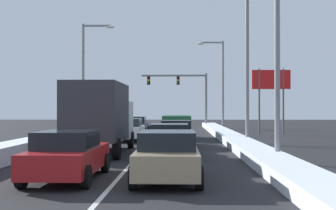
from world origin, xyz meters
TOP-DOWN VIEW (x-y plane):
  - ground_plane at (0.00, 17.57)m, footprint 120.00×120.00m
  - lane_stripe_between_right_lane_and_center_lane at (-0.00, 21.96)m, footprint 0.14×48.31m
  - snow_bank_right_shoulder at (5.30, 21.96)m, footprint 1.47×48.31m
  - snow_bank_left_shoulder at (-5.30, 21.96)m, footprint 1.33×48.31m
  - sedan_tan_right_lane_nearest at (1.56, 6.55)m, footprint 2.00×4.50m
  - sedan_black_right_lane_second at (1.47, 12.75)m, footprint 2.00×4.50m
  - sedan_charcoal_right_lane_third at (1.72, 18.44)m, footprint 2.00×4.50m
  - suv_green_right_lane_fourth at (1.70, 24.88)m, footprint 2.16×4.90m
  - sedan_red_center_lane_nearest at (-1.52, 6.67)m, footprint 2.00×4.50m
  - box_truck_center_lane_second at (-1.90, 14.38)m, footprint 2.53×7.20m
  - sedan_white_center_lane_third at (-1.54, 22.87)m, footprint 2.00×4.50m
  - sedan_navy_center_lane_fourth at (-1.74, 29.44)m, footprint 2.00×4.50m
  - traffic_light_gantry at (2.57, 43.91)m, footprint 7.54×0.47m
  - street_lamp_right_near at (5.51, 10.98)m, footprint 2.66×0.36m
  - street_lamp_right_mid at (5.63, 19.76)m, footprint 2.66×0.36m
  - street_lamp_right_far at (5.86, 37.33)m, footprint 2.66×0.36m
  - street_lamp_left_mid at (-5.54, 28.47)m, footprint 2.66×0.36m
  - roadside_sign_right at (9.54, 30.28)m, footprint 3.20×0.16m

SIDE VIEW (x-z plane):
  - ground_plane at x=0.00m, z-range 0.00..0.00m
  - lane_stripe_between_right_lane_and_center_lane at x=0.00m, z-range 0.00..0.01m
  - snow_bank_right_shoulder at x=5.30m, z-range 0.00..0.47m
  - snow_bank_left_shoulder at x=-5.30m, z-range 0.00..0.71m
  - sedan_tan_right_lane_nearest at x=1.56m, z-range 0.01..1.52m
  - sedan_black_right_lane_second at x=1.47m, z-range 0.01..1.52m
  - sedan_charcoal_right_lane_third at x=1.72m, z-range 0.01..1.52m
  - sedan_red_center_lane_nearest at x=-1.52m, z-range 0.01..1.52m
  - sedan_white_center_lane_third at x=-1.54m, z-range 0.01..1.52m
  - sedan_navy_center_lane_fourth at x=-1.74m, z-range 0.01..1.52m
  - suv_green_right_lane_fourth at x=1.70m, z-range 0.18..1.85m
  - box_truck_center_lane_second at x=-1.90m, z-range 0.22..3.58m
  - roadside_sign_right at x=9.54m, z-range 1.27..6.77m
  - traffic_light_gantry at x=2.57m, z-range 1.40..7.60m
  - street_lamp_right_far at x=5.86m, z-range 0.82..9.73m
  - street_lamp_left_mid at x=-5.54m, z-range 0.82..9.81m
  - street_lamp_right_mid at x=5.63m, z-range 0.83..9.93m
  - street_lamp_right_near at x=5.51m, z-range 0.83..9.95m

